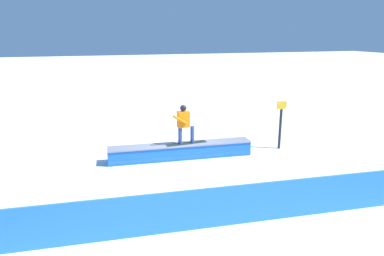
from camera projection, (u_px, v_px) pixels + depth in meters
ground_plane at (181, 158)px, 12.44m from camera, size 120.00×120.00×0.00m
grind_box at (181, 152)px, 12.37m from camera, size 5.06×0.96×0.53m
snowboarder at (184, 123)px, 12.11m from camera, size 1.47×0.47×1.39m
safety_fence at (235, 205)px, 8.03m from camera, size 12.03×0.90×0.97m
trail_marker at (280, 123)px, 13.24m from camera, size 0.40×0.10×1.83m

